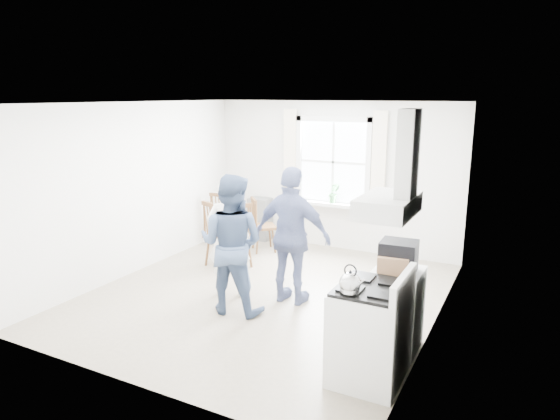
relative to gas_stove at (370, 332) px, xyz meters
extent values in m
cube|color=gray|center=(-1.91, 1.35, -0.49)|extent=(4.62, 5.12, 0.02)
cube|color=silver|center=(-1.91, 3.87, 0.82)|extent=(4.62, 0.04, 2.64)
cube|color=silver|center=(-1.91, -1.17, 0.82)|extent=(4.62, 0.04, 2.64)
cube|color=silver|center=(-4.18, 1.35, 0.82)|extent=(0.04, 5.12, 2.64)
cube|color=silver|center=(0.36, 1.35, 0.82)|extent=(0.04, 5.12, 2.64)
cube|color=white|center=(-1.91, 1.35, 2.13)|extent=(4.62, 5.12, 0.02)
cube|color=white|center=(-1.91, 3.83, 1.07)|extent=(1.20, 0.02, 1.40)
cube|color=silver|center=(-1.91, 3.80, 1.81)|extent=(1.38, 0.09, 0.09)
cube|color=silver|center=(-1.91, 3.80, 0.32)|extent=(1.38, 0.09, 0.09)
cube|color=silver|center=(-2.56, 3.80, 1.07)|extent=(0.09, 0.09, 1.58)
cube|color=silver|center=(-1.27, 3.80, 1.07)|extent=(0.09, 0.09, 1.58)
cube|color=silver|center=(-1.91, 3.73, 0.34)|extent=(1.38, 0.24, 0.06)
cube|color=#F8E8CC|center=(-2.73, 3.79, 1.12)|extent=(0.24, 0.05, 1.70)
cube|color=#F8E8CC|center=(-1.09, 3.79, 1.12)|extent=(0.24, 0.05, 1.70)
cube|color=silver|center=(0.11, 0.00, 1.26)|extent=(0.45, 0.76, 0.18)
cube|color=silver|center=(0.26, 0.00, 1.73)|extent=(0.14, 0.30, 0.76)
cube|color=slate|center=(-3.31, 3.68, -0.08)|extent=(0.40, 0.30, 0.80)
cube|color=white|center=(-0.01, 0.00, -0.02)|extent=(0.65, 0.76, 0.92)
cube|color=black|center=(-0.01, 0.00, 0.45)|extent=(0.61, 0.72, 0.03)
cube|color=white|center=(0.29, 0.00, 0.54)|extent=(0.06, 0.76, 0.20)
cylinder|color=silver|center=(-0.35, 0.00, 0.22)|extent=(0.02, 0.61, 0.02)
sphere|color=silver|center=(-0.13, -0.26, 0.56)|extent=(0.20, 0.20, 0.20)
cylinder|color=silver|center=(-0.13, -0.26, 0.51)|extent=(0.18, 0.18, 0.04)
torus|color=black|center=(-0.13, -0.26, 0.68)|extent=(0.12, 0.02, 0.12)
cube|color=silver|center=(0.07, 0.70, -0.03)|extent=(0.50, 0.55, 0.90)
cube|color=black|center=(0.07, 0.65, 0.50)|extent=(0.39, 0.35, 0.17)
cube|color=black|center=(0.07, 0.65, 0.67)|extent=(0.39, 0.35, 0.15)
cube|color=#986C49|center=(0.06, 0.54, 0.52)|extent=(0.34, 0.26, 0.20)
cube|color=#492D17|center=(-3.81, 3.22, -0.04)|extent=(0.43, 0.42, 0.05)
cube|color=#492D17|center=(-3.80, 3.04, 0.22)|extent=(0.39, 0.08, 0.53)
cylinder|color=#492D17|center=(-3.81, 3.22, -0.27)|extent=(0.04, 0.04, 0.42)
cube|color=#492D17|center=(-3.09, 2.06, 0.01)|extent=(0.58, 0.57, 0.05)
cube|color=#492D17|center=(-3.16, 1.88, 0.31)|extent=(0.43, 0.21, 0.59)
cylinder|color=#492D17|center=(-3.09, 2.06, -0.25)|extent=(0.04, 0.04, 0.47)
cube|color=#492D17|center=(-2.91, 2.21, 0.00)|extent=(0.62, 0.63, 0.05)
cube|color=#492D17|center=(-2.77, 2.08, 0.29)|extent=(0.34, 0.36, 0.58)
cylinder|color=#492D17|center=(-2.91, 2.21, -0.25)|extent=(0.04, 0.04, 0.46)
imported|color=white|center=(-2.34, 1.13, 0.33)|extent=(0.75, 0.75, 1.62)
imported|color=#3F5275|center=(-2.03, 0.71, 0.40)|extent=(0.97, 0.97, 1.77)
imported|color=navy|center=(-1.47, 1.31, 0.43)|extent=(1.09, 1.09, 1.82)
imported|color=#317036|center=(-1.84, 3.71, 0.54)|extent=(0.25, 0.25, 0.35)
cube|color=#492D17|center=(-2.90, 3.09, -0.05)|extent=(0.56, 0.56, 0.05)
cube|color=#492D17|center=(-3.03, 2.97, 0.22)|extent=(0.30, 0.33, 0.52)
cylinder|color=#492D17|center=(-2.90, 3.09, -0.28)|extent=(0.03, 0.03, 0.42)
camera|label=1|loc=(1.25, -4.29, 2.22)|focal=32.00mm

